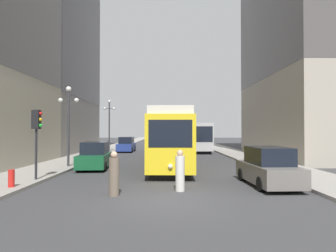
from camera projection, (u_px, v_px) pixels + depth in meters
ground_plane at (166, 202)px, 10.88m from camera, size 200.00×200.00×0.00m
sidewalk_left at (119, 145)px, 50.80m from camera, size 3.44×120.00×0.15m
sidewalk_right at (211, 145)px, 50.95m from camera, size 3.44×120.00×0.15m
streetcar at (171, 137)px, 21.69m from camera, size 3.01×13.49×3.89m
transit_bus at (197, 136)px, 38.42m from camera, size 2.77×12.26×3.45m
parked_car_left_near at (95, 156)px, 20.34m from camera, size 2.08×4.41×1.82m
parked_car_left_mid at (126, 145)px, 36.80m from camera, size 1.95×4.63×1.82m
parked_car_right_far at (268, 168)px, 14.10m from camera, size 2.01×4.56×1.82m
pedestrian_crossing_near at (180, 172)px, 12.83m from camera, size 0.40×0.40×1.77m
pedestrian_crossing_far at (114, 175)px, 11.89m from camera, size 0.40×0.40×1.77m
traffic_light_near_left at (37, 126)px, 15.02m from camera, size 0.47×0.36×3.47m
lamp_post_left_near at (68, 114)px, 20.64m from camera, size 1.41×0.36×5.50m
lamp_post_left_far at (109, 118)px, 35.72m from camera, size 1.41×0.36×6.11m
fire_hydrant at (11, 178)px, 12.95m from camera, size 0.26×0.26×0.75m
building_left_corner at (33, 42)px, 35.43m from camera, size 12.98×16.56×25.32m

